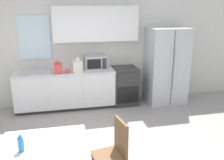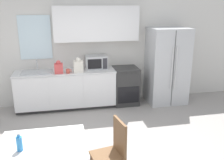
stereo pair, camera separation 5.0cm
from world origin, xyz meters
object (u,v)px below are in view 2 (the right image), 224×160
dining_table (44,152)px  drink_bottle (19,143)px  microwave (96,62)px  oven_range (126,86)px  coffee_mug (68,71)px  dining_chair_side (114,148)px  refrigerator (167,66)px

dining_table → drink_bottle: 0.34m
dining_table → drink_bottle: bearing=-159.4°
microwave → drink_bottle: size_ratio=2.19×
oven_range → dining_table: size_ratio=0.87×
coffee_mug → drink_bottle: (-0.64, -2.77, -0.10)m
oven_range → microwave: microwave is taller
microwave → coffee_mug: (-0.67, -0.29, -0.11)m
microwave → dining_chair_side: (-0.16, -2.88, -0.52)m
oven_range → dining_chair_side: (-0.87, -2.79, 0.08)m
microwave → dining_table: size_ratio=0.48×
oven_range → dining_table: (-1.77, -2.88, 0.19)m
oven_range → refrigerator: (1.02, -0.07, 0.47)m
refrigerator → microwave: (-1.72, 0.16, 0.13)m
microwave → refrigerator: bearing=-5.4°
oven_range → refrigerator: refrigerator is taller
oven_range → dining_table: 3.38m
refrigerator → coffee_mug: bearing=-176.9°
refrigerator → dining_table: 3.96m
microwave → oven_range: bearing=-7.2°
dining_table → refrigerator: bearing=45.2°
drink_bottle → microwave: bearing=66.8°
microwave → dining_chair_side: bearing=-93.3°
microwave → coffee_mug: bearing=-156.2°
refrigerator → drink_bottle: size_ratio=8.08×
microwave → dining_table: microwave is taller
microwave → dining_chair_side: 2.94m
coffee_mug → dining_chair_side: bearing=-79.0°
microwave → coffee_mug: size_ratio=4.25×
coffee_mug → dining_table: bearing=-98.4°
drink_bottle → dining_table: bearing=20.6°
dining_table → dining_chair_side: bearing=5.3°
refrigerator → oven_range: bearing=175.9°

